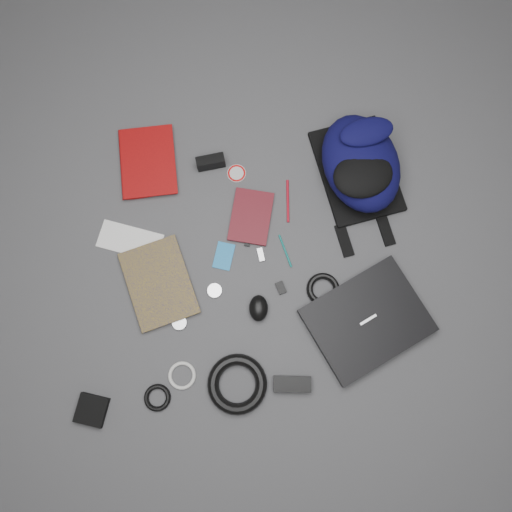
{
  "coord_description": "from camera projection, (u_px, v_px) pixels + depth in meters",
  "views": [
    {
      "loc": [
        -0.03,
        -0.35,
        1.74
      ],
      "look_at": [
        0.0,
        0.0,
        0.02
      ],
      "focal_mm": 35.0,
      "sensor_mm": 36.0,
      "label": 1
    }
  ],
  "objects": [
    {
      "name": "usb_silver",
      "position": [
        261.0,
        255.0,
        1.77
      ],
      "size": [
        0.03,
        0.05,
        0.01
      ],
      "primitive_type": "cube",
      "rotation": [
        0.0,
        0.0,
        0.14
      ],
      "color": "#A4A4A6",
      "rests_on": "ground"
    },
    {
      "name": "id_badge",
      "position": [
        224.0,
        256.0,
        1.78
      ],
      "size": [
        0.09,
        0.11,
        0.0
      ],
      "primitive_type": "cube",
      "rotation": [
        0.0,
        0.0,
        -0.31
      ],
      "color": "#1873B6",
      "rests_on": "ground"
    },
    {
      "name": "textbook_red",
      "position": [
        120.0,
        165.0,
        1.83
      ],
      "size": [
        0.21,
        0.28,
        0.03
      ],
      "primitive_type": "imported",
      "rotation": [
        0.0,
        0.0,
        0.03
      ],
      "color": "maroon",
      "rests_on": "ground"
    },
    {
      "name": "key_fob",
      "position": [
        281.0,
        288.0,
        1.75
      ],
      "size": [
        0.04,
        0.05,
        0.01
      ],
      "primitive_type": "cube",
      "rotation": [
        0.0,
        0.0,
        0.31
      ],
      "color": "black",
      "rests_on": "ground"
    },
    {
      "name": "pen_teal",
      "position": [
        285.0,
        251.0,
        1.78
      ],
      "size": [
        0.04,
        0.12,
        0.01
      ],
      "primitive_type": "cylinder",
      "rotation": [
        1.57,
        0.0,
        0.26
      ],
      "color": "#0B6761",
      "rests_on": "ground"
    },
    {
      "name": "headphone_left",
      "position": [
        179.0,
        323.0,
        1.72
      ],
      "size": [
        0.06,
        0.06,
        0.01
      ],
      "primitive_type": "cylinder",
      "rotation": [
        0.0,
        0.0,
        0.29
      ],
      "color": "#AFB0B2",
      "rests_on": "ground"
    },
    {
      "name": "ground",
      "position": [
        256.0,
        257.0,
        1.78
      ],
      "size": [
        4.0,
        4.0,
        0.0
      ],
      "primitive_type": "plane",
      "color": "#4F4F51",
      "rests_on": "ground"
    },
    {
      "name": "dvd_case",
      "position": [
        251.0,
        217.0,
        1.8
      ],
      "size": [
        0.19,
        0.23,
        0.02
      ],
      "primitive_type": "cube",
      "rotation": [
        0.0,
        0.0,
        -0.25
      ],
      "color": "#480D13",
      "rests_on": "ground"
    },
    {
      "name": "earbud_coil",
      "position": [
        157.0,
        398.0,
        1.67
      ],
      "size": [
        0.12,
        0.12,
        0.02
      ],
      "primitive_type": "torus",
      "rotation": [
        0.0,
        0.0,
        0.33
      ],
      "color": "black",
      "rests_on": "ground"
    },
    {
      "name": "usb_black",
      "position": [
        248.0,
        239.0,
        1.79
      ],
      "size": [
        0.03,
        0.06,
        0.01
      ],
      "primitive_type": "cube",
      "rotation": [
        0.0,
        0.0,
        -0.25
      ],
      "color": "black",
      "rests_on": "ground"
    },
    {
      "name": "headphone_right",
      "position": [
        215.0,
        291.0,
        1.75
      ],
      "size": [
        0.06,
        0.06,
        0.01
      ],
      "primitive_type": "cylinder",
      "rotation": [
        0.0,
        0.0,
        -0.23
      ],
      "color": "silver",
      "rests_on": "ground"
    },
    {
      "name": "comic_book",
      "position": [
        130.0,
        294.0,
        1.74
      ],
      "size": [
        0.28,
        0.34,
        0.02
      ],
      "primitive_type": "imported",
      "rotation": [
        0.0,
        0.0,
        0.26
      ],
      "color": "#B4940C",
      "rests_on": "ground"
    },
    {
      "name": "sticker_disc",
      "position": [
        237.0,
        173.0,
        1.84
      ],
      "size": [
        0.08,
        0.08,
        0.0
      ],
      "primitive_type": "cylinder",
      "rotation": [
        0.0,
        0.0,
        0.15
      ],
      "color": "silver",
      "rests_on": "ground"
    },
    {
      "name": "compact_camera",
      "position": [
        211.0,
        162.0,
        1.82
      ],
      "size": [
        0.11,
        0.05,
        0.06
      ],
      "primitive_type": "cube",
      "rotation": [
        0.0,
        0.0,
        0.12
      ],
      "color": "black",
      "rests_on": "ground"
    },
    {
      "name": "white_cable_coil",
      "position": [
        182.0,
        376.0,
        1.69
      ],
      "size": [
        0.1,
        0.1,
        0.01
      ],
      "primitive_type": "torus",
      "rotation": [
        0.0,
        0.0,
        -0.04
      ],
      "color": "silver",
      "rests_on": "ground"
    },
    {
      "name": "backpack",
      "position": [
        361.0,
        163.0,
        1.76
      ],
      "size": [
        0.35,
        0.46,
        0.17
      ],
      "primitive_type": null,
      "rotation": [
        0.0,
        0.0,
        0.18
      ],
      "color": "black",
      "rests_on": "ground"
    },
    {
      "name": "laptop",
      "position": [
        367.0,
        320.0,
        1.71
      ],
      "size": [
        0.47,
        0.43,
        0.04
      ],
      "primitive_type": "cube",
      "rotation": [
        0.0,
        0.0,
        0.44
      ],
      "color": "black",
      "rests_on": "ground"
    },
    {
      "name": "envelope",
      "position": [
        130.0,
        241.0,
        1.79
      ],
      "size": [
        0.25,
        0.17,
        0.0
      ],
      "primitive_type": "cube",
      "rotation": [
        0.0,
        0.0,
        -0.35
      ],
      "color": "white",
      "rests_on": "ground"
    },
    {
      "name": "power_brick",
      "position": [
        292.0,
        384.0,
        1.67
      ],
      "size": [
        0.13,
        0.07,
        0.03
      ],
      "primitive_type": "cube",
      "rotation": [
        0.0,
        0.0,
        -0.11
      ],
      "color": "black",
      "rests_on": "ground"
    },
    {
      "name": "mouse",
      "position": [
        259.0,
        308.0,
        1.72
      ],
      "size": [
        0.07,
        0.1,
        0.05
      ],
      "primitive_type": "ellipsoid",
      "rotation": [
        0.0,
        0.0,
        -0.09
      ],
      "color": "black",
      "rests_on": "ground"
    },
    {
      "name": "pen_red",
      "position": [
        288.0,
        201.0,
        1.81
      ],
      "size": [
        0.02,
        0.16,
        0.01
      ],
      "primitive_type": "cylinder",
      "rotation": [
        1.57,
        0.0,
        -0.08
      ],
      "color": "#AB0D1E",
      "rests_on": "ground"
    },
    {
      "name": "cable_coil",
      "position": [
        323.0,
        289.0,
        1.74
      ],
      "size": [
        0.15,
        0.15,
        0.02
      ],
      "primitive_type": "torus",
      "rotation": [
        0.0,
        0.0,
        0.34
      ],
      "color": "black",
      "rests_on": "ground"
    },
    {
      "name": "pouch",
      "position": [
        92.0,
        410.0,
        1.66
      ],
      "size": [
        0.12,
        0.12,
        0.03
      ],
      "primitive_type": "cube",
      "rotation": [
        0.0,
        0.0,
        -0.31
      ],
      "color": "black",
      "rests_on": "ground"
    },
    {
      "name": "power_cord_coil",
      "position": [
        237.0,
        384.0,
        1.67
      ],
      "size": [
        0.26,
        0.26,
        0.04
      ],
      "primitive_type": "torus",
      "rotation": [
        0.0,
        0.0,
        0.4
      ],
      "color": "black",
      "rests_on": "ground"
    }
  ]
}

